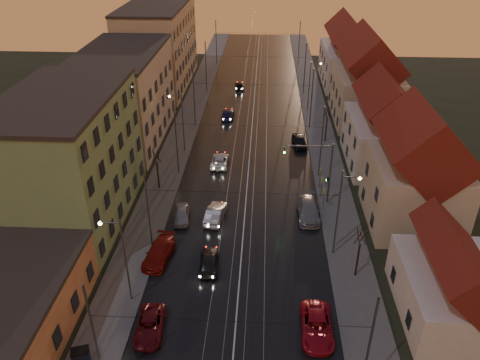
% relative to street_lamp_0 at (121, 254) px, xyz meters
% --- Properties ---
extents(ground, '(160.00, 160.00, 0.00)m').
position_rel_street_lamp_0_xyz_m(ground, '(9.10, -2.00, -4.89)').
color(ground, black).
rests_on(ground, ground).
extents(road, '(16.00, 120.00, 0.04)m').
position_rel_street_lamp_0_xyz_m(road, '(9.10, 38.00, -4.87)').
color(road, black).
rests_on(road, ground).
extents(sidewalk_left, '(4.00, 120.00, 0.15)m').
position_rel_street_lamp_0_xyz_m(sidewalk_left, '(-0.90, 38.00, -4.81)').
color(sidewalk_left, '#4C4C4C').
rests_on(sidewalk_left, ground).
extents(sidewalk_right, '(4.00, 120.00, 0.15)m').
position_rel_street_lamp_0_xyz_m(sidewalk_right, '(19.10, 38.00, -4.81)').
color(sidewalk_right, '#4C4C4C').
rests_on(sidewalk_right, ground).
extents(tram_rail_0, '(0.06, 120.00, 0.03)m').
position_rel_street_lamp_0_xyz_m(tram_rail_0, '(6.90, 38.00, -4.83)').
color(tram_rail_0, gray).
rests_on(tram_rail_0, road).
extents(tram_rail_1, '(0.06, 120.00, 0.03)m').
position_rel_street_lamp_0_xyz_m(tram_rail_1, '(8.33, 38.00, -4.83)').
color(tram_rail_1, gray).
rests_on(tram_rail_1, road).
extents(tram_rail_2, '(0.06, 120.00, 0.03)m').
position_rel_street_lamp_0_xyz_m(tram_rail_2, '(9.87, 38.00, -4.83)').
color(tram_rail_2, gray).
rests_on(tram_rail_2, road).
extents(tram_rail_3, '(0.06, 120.00, 0.03)m').
position_rel_street_lamp_0_xyz_m(tram_rail_3, '(11.30, 38.00, -4.83)').
color(tram_rail_3, gray).
rests_on(tram_rail_3, road).
extents(apartment_left_1, '(10.00, 18.00, 13.00)m').
position_rel_street_lamp_0_xyz_m(apartment_left_1, '(-8.40, 12.00, 1.61)').
color(apartment_left_1, '#668D5A').
rests_on(apartment_left_1, ground).
extents(apartment_left_2, '(10.00, 20.00, 12.00)m').
position_rel_street_lamp_0_xyz_m(apartment_left_2, '(-8.40, 32.00, 1.11)').
color(apartment_left_2, '#BAA890').
rests_on(apartment_left_2, ground).
extents(apartment_left_3, '(10.00, 24.00, 14.00)m').
position_rel_street_lamp_0_xyz_m(apartment_left_3, '(-8.40, 56.00, 2.11)').
color(apartment_left_3, tan).
rests_on(apartment_left_3, ground).
extents(house_right_0, '(8.16, 10.20, 5.80)m').
position_rel_street_lamp_0_xyz_m(house_right_0, '(26.10, 0.00, -1.96)').
color(house_right_0, silver).
rests_on(house_right_0, ground).
extents(house_right_1, '(8.67, 10.20, 10.80)m').
position_rel_street_lamp_0_xyz_m(house_right_1, '(26.10, 13.00, 0.56)').
color(house_right_1, beige).
rests_on(house_right_1, ground).
extents(house_right_2, '(9.18, 12.24, 9.20)m').
position_rel_street_lamp_0_xyz_m(house_right_2, '(26.10, 26.00, -0.24)').
color(house_right_2, silver).
rests_on(house_right_2, ground).
extents(house_right_3, '(9.18, 14.28, 11.50)m').
position_rel_street_lamp_0_xyz_m(house_right_3, '(26.10, 41.00, 0.92)').
color(house_right_3, beige).
rests_on(house_right_3, ground).
extents(house_right_4, '(9.18, 16.32, 10.00)m').
position_rel_street_lamp_0_xyz_m(house_right_4, '(26.10, 59.00, 0.16)').
color(house_right_4, silver).
rests_on(house_right_4, ground).
extents(catenary_pole_l_0, '(0.16, 0.16, 9.00)m').
position_rel_street_lamp_0_xyz_m(catenary_pole_l_0, '(0.50, -8.00, -0.39)').
color(catenary_pole_l_0, '#595B60').
rests_on(catenary_pole_l_0, ground).
extents(catenary_pole_r_0, '(0.16, 0.16, 9.00)m').
position_rel_street_lamp_0_xyz_m(catenary_pole_r_0, '(17.70, -8.00, -0.39)').
color(catenary_pole_r_0, '#595B60').
rests_on(catenary_pole_r_0, ground).
extents(catenary_pole_l_1, '(0.16, 0.16, 9.00)m').
position_rel_street_lamp_0_xyz_m(catenary_pole_l_1, '(0.50, 7.00, -0.39)').
color(catenary_pole_l_1, '#595B60').
rests_on(catenary_pole_l_1, ground).
extents(catenary_pole_r_1, '(0.16, 0.16, 9.00)m').
position_rel_street_lamp_0_xyz_m(catenary_pole_r_1, '(17.70, 7.00, -0.39)').
color(catenary_pole_r_1, '#595B60').
rests_on(catenary_pole_r_1, ground).
extents(catenary_pole_l_2, '(0.16, 0.16, 9.00)m').
position_rel_street_lamp_0_xyz_m(catenary_pole_l_2, '(0.50, 22.00, -0.39)').
color(catenary_pole_l_2, '#595B60').
rests_on(catenary_pole_l_2, ground).
extents(catenary_pole_r_2, '(0.16, 0.16, 9.00)m').
position_rel_street_lamp_0_xyz_m(catenary_pole_r_2, '(17.70, 22.00, -0.39)').
color(catenary_pole_r_2, '#595B60').
rests_on(catenary_pole_r_2, ground).
extents(catenary_pole_l_3, '(0.16, 0.16, 9.00)m').
position_rel_street_lamp_0_xyz_m(catenary_pole_l_3, '(0.50, 37.00, -0.39)').
color(catenary_pole_l_3, '#595B60').
rests_on(catenary_pole_l_3, ground).
extents(catenary_pole_r_3, '(0.16, 0.16, 9.00)m').
position_rel_street_lamp_0_xyz_m(catenary_pole_r_3, '(17.70, 37.00, -0.39)').
color(catenary_pole_r_3, '#595B60').
rests_on(catenary_pole_r_3, ground).
extents(catenary_pole_l_4, '(0.16, 0.16, 9.00)m').
position_rel_street_lamp_0_xyz_m(catenary_pole_l_4, '(0.50, 52.00, -0.39)').
color(catenary_pole_l_4, '#595B60').
rests_on(catenary_pole_l_4, ground).
extents(catenary_pole_r_4, '(0.16, 0.16, 9.00)m').
position_rel_street_lamp_0_xyz_m(catenary_pole_r_4, '(17.70, 52.00, -0.39)').
color(catenary_pole_r_4, '#595B60').
rests_on(catenary_pole_r_4, ground).
extents(catenary_pole_l_5, '(0.16, 0.16, 9.00)m').
position_rel_street_lamp_0_xyz_m(catenary_pole_l_5, '(0.50, 70.00, -0.39)').
color(catenary_pole_l_5, '#595B60').
rests_on(catenary_pole_l_5, ground).
extents(catenary_pole_r_5, '(0.16, 0.16, 9.00)m').
position_rel_street_lamp_0_xyz_m(catenary_pole_r_5, '(17.70, 70.00, -0.39)').
color(catenary_pole_r_5, '#595B60').
rests_on(catenary_pole_r_5, ground).
extents(street_lamp_0, '(1.75, 0.32, 8.00)m').
position_rel_street_lamp_0_xyz_m(street_lamp_0, '(0.00, 0.00, 0.00)').
color(street_lamp_0, '#595B60').
rests_on(street_lamp_0, ground).
extents(street_lamp_1, '(1.75, 0.32, 8.00)m').
position_rel_street_lamp_0_xyz_m(street_lamp_1, '(18.21, 8.00, 0.00)').
color(street_lamp_1, '#595B60').
rests_on(street_lamp_1, ground).
extents(street_lamp_2, '(1.75, 0.32, 8.00)m').
position_rel_street_lamp_0_xyz_m(street_lamp_2, '(0.00, 28.00, 0.00)').
color(street_lamp_2, '#595B60').
rests_on(street_lamp_2, ground).
extents(street_lamp_3, '(1.75, 0.32, 8.00)m').
position_rel_street_lamp_0_xyz_m(street_lamp_3, '(18.21, 44.00, 0.00)').
color(street_lamp_3, '#595B60').
rests_on(street_lamp_3, ground).
extents(traffic_light_mast, '(5.30, 0.32, 7.20)m').
position_rel_street_lamp_0_xyz_m(traffic_light_mast, '(17.10, 16.00, -0.29)').
color(traffic_light_mast, '#595B60').
rests_on(traffic_light_mast, ground).
extents(bare_tree_0, '(1.09, 1.09, 5.11)m').
position_rel_street_lamp_0_xyz_m(bare_tree_0, '(-1.09, 18.00, -2.40)').
color(bare_tree_0, black).
rests_on(bare_tree_0, ground).
extents(bare_tree_1, '(1.09, 1.09, 5.11)m').
position_rel_street_lamp_0_xyz_m(bare_tree_1, '(19.31, 4.00, -2.40)').
color(bare_tree_1, black).
rests_on(bare_tree_1, ground).
extents(bare_tree_2, '(1.09, 1.09, 5.11)m').
position_rel_street_lamp_0_xyz_m(bare_tree_2, '(19.51, 32.00, -2.40)').
color(bare_tree_2, black).
rests_on(bare_tree_2, ground).
extents(driving_car_0, '(1.96, 4.27, 1.42)m').
position_rel_street_lamp_0_xyz_m(driving_car_0, '(6.26, 4.45, -4.18)').
color(driving_car_0, black).
rests_on(driving_car_0, ground).
extents(driving_car_1, '(2.17, 4.75, 1.51)m').
position_rel_street_lamp_0_xyz_m(driving_car_1, '(6.08, 12.11, -4.13)').
color(driving_car_1, '#ABACB0').
rests_on(driving_car_1, ground).
extents(driving_car_2, '(2.14, 4.52, 1.25)m').
position_rel_street_lamp_0_xyz_m(driving_car_2, '(5.41, 24.28, -4.26)').
color(driving_car_2, silver).
rests_on(driving_car_2, ground).
extents(driving_car_3, '(1.86, 4.40, 1.27)m').
position_rel_street_lamp_0_xyz_m(driving_car_3, '(5.22, 40.01, -4.25)').
color(driving_car_3, '#161A42').
rests_on(driving_car_3, ground).
extents(driving_car_4, '(1.84, 3.84, 1.26)m').
position_rel_street_lamp_0_xyz_m(driving_car_4, '(6.26, 54.01, -4.25)').
color(driving_car_4, black).
rests_on(driving_car_4, ground).
extents(parked_left_1, '(2.35, 4.61, 1.25)m').
position_rel_street_lamp_0_xyz_m(parked_left_1, '(2.59, -3.25, -4.26)').
color(parked_left_1, '#5D0F17').
rests_on(parked_left_1, ground).
extents(parked_left_2, '(2.66, 5.26, 1.46)m').
position_rel_street_lamp_0_xyz_m(parked_left_2, '(1.50, 5.41, -4.15)').
color(parked_left_2, maroon).
rests_on(parked_left_2, ground).
extents(parked_left_3, '(2.00, 4.05, 1.33)m').
position_rel_street_lamp_0_xyz_m(parked_left_3, '(2.56, 11.85, -4.22)').
color(parked_left_3, '#A8A9AE').
rests_on(parked_left_3, ground).
extents(parked_right_0, '(2.43, 5.16, 1.43)m').
position_rel_street_lamp_0_xyz_m(parked_right_0, '(15.30, -2.65, -4.17)').
color(parked_right_0, '#AA1121').
rests_on(parked_right_0, ground).
extents(parked_right_1, '(2.27, 5.43, 1.57)m').
position_rel_street_lamp_0_xyz_m(parked_right_1, '(15.81, 13.26, -4.10)').
color(parked_right_1, '#96969B').
rests_on(parked_right_1, ground).
extents(parked_right_2, '(2.23, 4.49, 1.47)m').
position_rel_street_lamp_0_xyz_m(parked_right_2, '(15.81, 30.34, -4.15)').
color(parked_right_2, black).
rests_on(parked_right_2, ground).
extents(dumpster, '(1.39, 1.14, 1.10)m').
position_rel_street_lamp_0_xyz_m(dumpster, '(-1.62, -6.39, -4.19)').
color(dumpster, black).
rests_on(dumpster, sidewalk_left).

